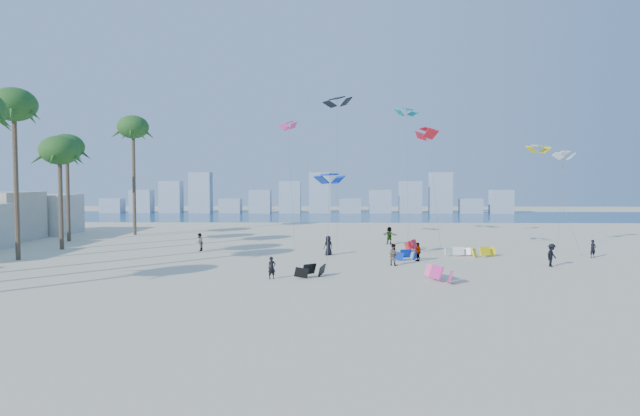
{
  "coord_description": "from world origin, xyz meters",
  "views": [
    {
      "loc": [
        4.1,
        -29.5,
        6.89
      ],
      "look_at": [
        3.0,
        16.0,
        4.5
      ],
      "focal_mm": 30.35,
      "sensor_mm": 36.0,
      "label": 1
    }
  ],
  "objects": [
    {
      "name": "kitesurfer_mid",
      "position": [
        8.93,
        13.78,
        0.88
      ],
      "size": [
        1.08,
        1.05,
        1.75
      ],
      "primitive_type": "imported",
      "rotation": [
        0.0,
        0.0,
        2.45
      ],
      "color": "gray",
      "rests_on": "ground"
    },
    {
      "name": "palm_row",
      "position": [
        -22.84,
        16.14,
        11.74
      ],
      "size": [
        8.66,
        44.8,
        15.48
      ],
      "color": "brown",
      "rests_on": "ground"
    },
    {
      "name": "kitesurfer_near",
      "position": [
        -0.14,
        7.59,
        0.78
      ],
      "size": [
        0.68,
        0.61,
        1.55
      ],
      "primitive_type": "imported",
      "rotation": [
        0.0,
        0.0,
        0.53
      ],
      "color": "black",
      "rests_on": "ground"
    },
    {
      "name": "kitesurfers_far",
      "position": [
        10.02,
        20.58,
        0.89
      ],
      "size": [
        36.52,
        16.07,
        1.87
      ],
      "color": "black",
      "rests_on": "ground"
    },
    {
      "name": "grounded_kites",
      "position": [
        11.41,
        15.08,
        0.44
      ],
      "size": [
        18.07,
        19.39,
        0.98
      ],
      "color": "black",
      "rests_on": "ground"
    },
    {
      "name": "flying_kites",
      "position": [
        11.88,
        22.65,
        11.53
      ],
      "size": [
        32.88,
        26.05,
        16.38
      ],
      "color": "#0B36C6",
      "rests_on": "ground"
    },
    {
      "name": "ocean",
      "position": [
        0.0,
        72.0,
        0.01
      ],
      "size": [
        220.0,
        220.0,
        0.0
      ],
      "primitive_type": "plane",
      "color": "navy",
      "rests_on": "ground"
    },
    {
      "name": "distant_skyline",
      "position": [
        -1.19,
        82.0,
        3.09
      ],
      "size": [
        85.0,
        3.0,
        8.4
      ],
      "color": "#9EADBF",
      "rests_on": "ground"
    },
    {
      "name": "ground",
      "position": [
        0.0,
        0.0,
        0.0
      ],
      "size": [
        220.0,
        220.0,
        0.0
      ],
      "primitive_type": "plane",
      "color": "beige",
      "rests_on": "ground"
    }
  ]
}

